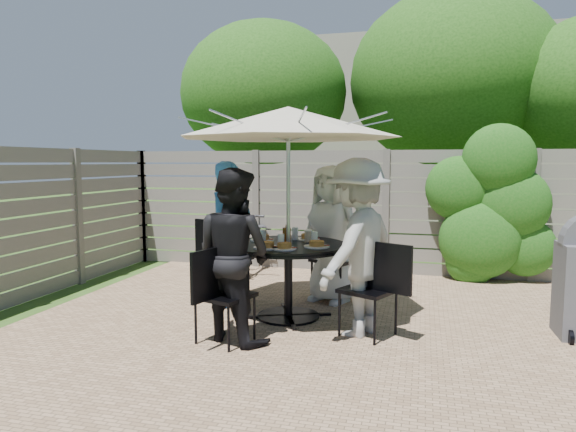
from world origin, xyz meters
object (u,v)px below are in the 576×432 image
(plate_back, at_px, (308,237))
(glass_back, at_px, (295,234))
(chair_front, at_px, (224,315))
(plate_right, at_px, (317,245))
(patio_table, at_px, (288,267))
(person_left, at_px, (231,234))
(glass_right, at_px, (314,238))
(coffee_cup, at_px, (308,236))
(person_right, at_px, (358,248))
(glass_front, at_px, (281,241))
(syrup_jug, at_px, (287,235))
(umbrella, at_px, (288,123))
(person_front, at_px, (234,255))
(plate_extra, at_px, (284,247))
(chair_right, at_px, (369,309))
(bicycle, at_px, (255,242))
(chair_left, at_px, (223,279))
(glass_left, at_px, (263,236))
(chair_back, at_px, (337,275))
(plate_left, at_px, (262,238))
(person_back, at_px, (331,234))
(plate_front, at_px, (266,246))

(plate_back, bearing_deg, glass_back, -158.81)
(chair_front, height_order, plate_right, chair_front)
(patio_table, relative_size, person_left, 0.96)
(glass_right, relative_size, coffee_cup, 1.17)
(coffee_cup, bearing_deg, person_right, -39.32)
(plate_right, distance_m, glass_front, 0.37)
(syrup_jug, bearing_deg, umbrella, -62.36)
(umbrella, height_order, plate_back, umbrella)
(person_front, relative_size, plate_extra, 6.72)
(person_front, relative_size, glass_front, 11.52)
(chair_right, distance_m, bicycle, 3.14)
(chair_left, xyz_separation_m, chair_right, (1.78, -0.74, -0.02))
(chair_left, relative_size, coffee_cup, 8.16)
(person_left, distance_m, bicycle, 1.82)
(person_front, distance_m, glass_front, 0.58)
(plate_right, bearing_deg, glass_left, 167.06)
(chair_back, height_order, syrup_jug, chair_back)
(plate_extra, distance_m, glass_left, 0.48)
(plate_left, height_order, bicycle, bicycle)
(person_back, bearing_deg, plate_right, -66.55)
(plate_front, bearing_deg, chair_right, -2.15)
(glass_back, distance_m, syrup_jug, 0.21)
(glass_front, relative_size, glass_right, 1.00)
(glass_back, distance_m, glass_front, 0.56)
(plate_right, bearing_deg, plate_extra, -143.51)
(chair_back, xyz_separation_m, chair_front, (-0.74, -1.78, -0.03))
(person_left, relative_size, coffee_cup, 13.94)
(chair_back, height_order, bicycle, chair_back)
(chair_back, distance_m, plate_back, 0.81)
(plate_left, height_order, syrup_jug, syrup_jug)
(person_left, relative_size, glass_back, 11.95)
(chair_front, height_order, plate_left, chair_front)
(person_right, distance_m, plate_extra, 0.72)
(chair_back, height_order, chair_right, chair_back)
(patio_table, distance_m, plate_right, 0.45)
(chair_right, bearing_deg, syrup_jug, 0.53)
(glass_left, height_order, glass_front, same)
(person_back, height_order, plate_front, person_back)
(chair_right, height_order, syrup_jug, syrup_jug)
(chair_back, xyz_separation_m, glass_left, (-0.65, -0.89, 0.58))
(patio_table, bearing_deg, plate_right, -22.55)
(chair_left, bearing_deg, glass_left, -7.66)
(plate_right, xyz_separation_m, glass_left, (-0.61, 0.14, 0.05))
(chair_front, bearing_deg, plate_front, -5.07)
(person_front, distance_m, plate_extra, 0.56)
(plate_right, xyz_separation_m, plate_extra, (-0.28, -0.21, 0.00))
(glass_right, bearing_deg, umbrella, 179.45)
(chair_front, height_order, glass_front, glass_front)
(chair_back, height_order, person_back, person_back)
(person_left, height_order, chair_right, person_left)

